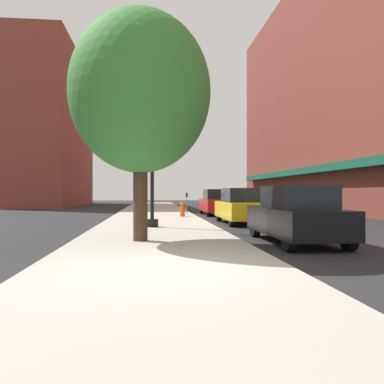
# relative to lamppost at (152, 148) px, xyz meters

# --- Properties ---
(ground_plane) EXTENTS (90.00, 90.00, 0.00)m
(ground_plane) POSITION_rel_lamppost_xyz_m (4.15, 9.66, -3.20)
(ground_plane) COLOR #232326
(sidewalk_slab) EXTENTS (4.80, 50.00, 0.12)m
(sidewalk_slab) POSITION_rel_lamppost_xyz_m (0.15, 10.66, -3.14)
(sidewalk_slab) COLOR #A8A399
(sidewalk_slab) RESTS_ON ground
(building_right_brick) EXTENTS (6.80, 40.00, 19.67)m
(building_right_brick) POSITION_rel_lamppost_xyz_m (15.14, 13.66, 6.61)
(building_right_brick) COLOR brown
(building_right_brick) RESTS_ON ground
(building_far_background) EXTENTS (6.80, 18.00, 16.52)m
(building_far_background) POSITION_rel_lamppost_xyz_m (-10.87, 28.66, 5.04)
(building_far_background) COLOR brown
(building_far_background) RESTS_ON ground
(lamppost) EXTENTS (0.48, 0.48, 5.90)m
(lamppost) POSITION_rel_lamppost_xyz_m (0.00, 0.00, 0.00)
(lamppost) COLOR black
(lamppost) RESTS_ON sidewalk_slab
(fire_hydrant) EXTENTS (0.33, 0.26, 0.79)m
(fire_hydrant) POSITION_rel_lamppost_xyz_m (1.69, 6.33, -2.68)
(fire_hydrant) COLOR #E05614
(fire_hydrant) RESTS_ON sidewalk_slab
(parking_meter_near) EXTENTS (0.14, 0.09, 1.31)m
(parking_meter_near) POSITION_rel_lamppost_xyz_m (2.20, 9.30, -2.25)
(parking_meter_near) COLOR slate
(parking_meter_near) RESTS_ON sidewalk_slab
(tree_near) EXTENTS (3.94, 3.94, 6.42)m
(tree_near) POSITION_rel_lamppost_xyz_m (-0.34, -4.30, 1.06)
(tree_near) COLOR #422D1E
(tree_near) RESTS_ON sidewalk_slab
(car_black) EXTENTS (1.80, 4.30, 1.66)m
(car_black) POSITION_rel_lamppost_xyz_m (4.15, -4.38, -2.39)
(car_black) COLOR black
(car_black) RESTS_ON ground
(car_yellow) EXTENTS (1.80, 4.30, 1.66)m
(car_yellow) POSITION_rel_lamppost_xyz_m (4.15, 2.53, -2.39)
(car_yellow) COLOR black
(car_yellow) RESTS_ON ground
(car_red) EXTENTS (1.80, 4.30, 1.66)m
(car_red) POSITION_rel_lamppost_xyz_m (4.15, 9.35, -2.39)
(car_red) COLOR black
(car_red) RESTS_ON ground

